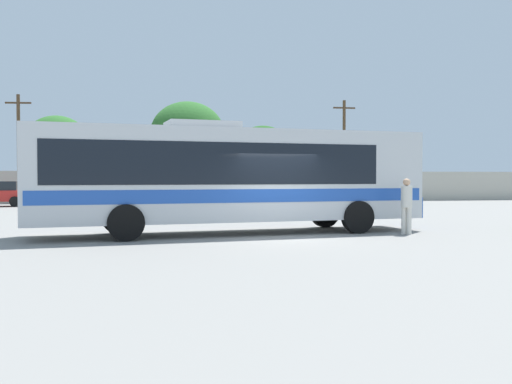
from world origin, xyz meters
name	(u,v)px	position (x,y,z in m)	size (l,w,h in m)	color
ground_plane	(233,216)	(0.00, 10.00, 0.00)	(300.00, 300.00, 0.00)	gray
perimeter_wall	(202,187)	(0.00, 25.45, 1.12)	(80.00, 0.30, 2.23)	#B2AD9E
coach_bus_silver_blue	(227,174)	(-1.43, 1.74, 1.88)	(12.69, 4.23, 3.51)	silver
attendant_by_bus_door	(407,203)	(4.07, 0.49, 0.99)	(0.50, 0.50, 1.75)	silver
parked_car_second_white	(96,193)	(-7.11, 21.80, 0.77)	(4.57, 2.25, 1.45)	silver
parked_car_third_dark_blue	(179,193)	(-1.83, 22.42, 0.77)	(4.59, 2.30, 1.45)	navy
parked_car_rightmost_grey	(278,192)	(4.96, 22.56, 0.77)	(4.66, 2.18, 1.45)	slate
utility_pole_near	(344,148)	(11.53, 27.78, 4.14)	(1.80, 0.24, 7.91)	#4C3823
utility_pole_far	(19,146)	(-12.88, 27.37, 4.02)	(1.80, 0.30, 7.68)	#4C3823
roadside_tree_left	(57,143)	(-10.72, 30.46, 4.47)	(4.85, 4.85, 6.55)	brown
roadside_tree_midleft	(188,133)	(-0.67, 30.75, 5.37)	(5.92, 5.92, 7.89)	brown
roadside_tree_midright	(263,151)	(5.59, 31.10, 3.99)	(4.93, 4.93, 6.09)	brown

